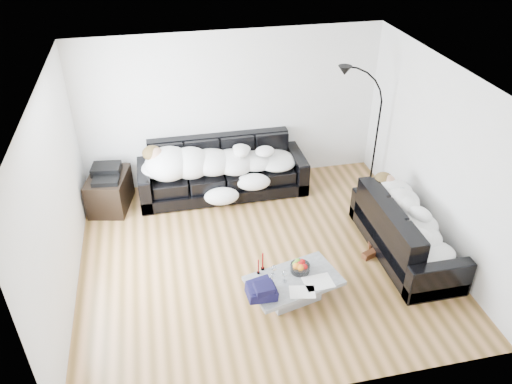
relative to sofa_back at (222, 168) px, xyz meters
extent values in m
plane|color=brown|center=(0.25, -1.81, -0.45)|extent=(5.00, 5.00, 0.00)
cube|color=silver|center=(0.25, 0.44, 0.85)|extent=(5.00, 0.02, 2.60)
cube|color=silver|center=(-2.25, -1.81, 0.85)|extent=(0.02, 4.50, 2.60)
cube|color=silver|center=(2.75, -1.81, 0.85)|extent=(0.02, 4.50, 2.60)
plane|color=white|center=(0.25, -1.81, 2.15)|extent=(5.00, 5.00, 0.00)
cube|color=black|center=(0.00, 0.00, 0.00)|extent=(2.76, 0.95, 0.90)
cube|color=black|center=(2.26, -2.14, -0.04)|extent=(0.86, 2.01, 0.81)
ellipsoid|color=#093A44|center=(2.20, -1.52, 0.27)|extent=(0.42, 0.38, 0.20)
cube|color=#939699|center=(0.47, -2.70, -0.29)|extent=(1.26, 0.91, 0.33)
cylinder|color=white|center=(0.59, -2.57, -0.04)|extent=(0.32, 0.32, 0.16)
cylinder|color=white|center=(0.24, -2.59, -0.04)|extent=(0.08, 0.08, 0.16)
cylinder|color=white|center=(0.19, -2.72, -0.04)|extent=(0.07, 0.07, 0.15)
cylinder|color=white|center=(0.35, -2.72, -0.03)|extent=(0.08, 0.08, 0.17)
cylinder|color=maroon|center=(0.06, -2.51, -0.01)|extent=(0.05, 0.05, 0.22)
cylinder|color=maroon|center=(0.13, -2.45, 0.01)|extent=(0.06, 0.06, 0.26)
cube|color=silver|center=(0.75, -2.83, -0.11)|extent=(0.37, 0.30, 0.01)
cube|color=silver|center=(0.51, -2.95, -0.11)|extent=(0.35, 0.28, 0.01)
cube|color=black|center=(-1.85, -0.05, -0.16)|extent=(0.74, 0.94, 0.57)
cube|color=black|center=(-1.85, -0.05, 0.19)|extent=(0.48, 0.40, 0.13)
camera|label=1|loc=(-0.97, -7.13, 4.16)|focal=35.00mm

